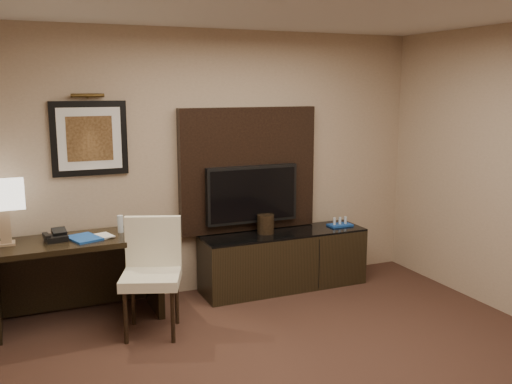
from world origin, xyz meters
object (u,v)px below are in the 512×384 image
desk (79,280)px  credenza (284,260)px  desk_phone (56,236)px  ice_bucket (266,224)px  table_lamp (4,212)px  minibar_tray (340,222)px  water_bottle (120,224)px  tv (252,194)px  desk_chair (151,277)px

desk → credenza: (2.11, 0.05, -0.08)m
desk_phone → ice_bucket: bearing=-6.2°
credenza → desk_phone: bearing=-179.0°
desk → desk_phone: size_ratio=7.81×
table_lamp → minibar_tray: size_ratio=2.27×
ice_bucket → water_bottle: bearing=-179.9°
desk_phone → table_lamp: bearing=165.1°
tv → desk_phone: 1.99m
water_bottle → desk_chair: bearing=-77.6°
tv → minibar_tray: (1.00, -0.14, -0.36)m
desk → desk_chair: 0.78m
tv → desk_phone: tv is taller
ice_bucket → minibar_tray: (0.89, -0.03, -0.05)m
credenza → water_bottle: 1.78m
desk → ice_bucket: (1.91, 0.08, 0.32)m
tv → desk_chair: 1.54m
table_lamp → minibar_tray: 3.40m
table_lamp → ice_bucket: size_ratio=2.94×
desk_chair → ice_bucket: (1.36, 0.63, 0.20)m
desk → desk_phone: bearing=178.0°
desk → water_bottle: (0.41, 0.08, 0.47)m
tv → water_bottle: (-1.39, -0.11, -0.16)m
credenza → ice_bucket: bearing=169.9°
credenza → minibar_tray: minibar_tray is taller
desk_chair → water_bottle: (-0.14, 0.62, 0.34)m
tv → table_lamp: size_ratio=1.70×
desk → water_bottle: water_bottle is taller
table_lamp → water_bottle: size_ratio=3.60×
ice_bucket → tv: bearing=136.2°
minibar_tray → credenza: bearing=-179.8°
credenza → desk_phone: (-2.28, -0.05, 0.52)m
desk → table_lamp: bearing=173.4°
table_lamp → ice_bucket: table_lamp is taller
desk → tv: 1.92m
water_bottle → minibar_tray: (2.39, -0.03, -0.20)m
desk_chair → desk_phone: 0.95m
credenza → ice_bucket: 0.45m
credenza → table_lamp: (-2.69, -0.01, 0.76)m
desk → credenza: size_ratio=0.81×
water_bottle → ice_bucket: size_ratio=0.82×
desk_chair → ice_bucket: size_ratio=5.14×
desk_chair → desk_phone: (-0.72, 0.54, 0.31)m
desk → table_lamp: 0.90m
credenza → water_bottle: bearing=178.7°
tv → water_bottle: tv is taller
desk_chair → ice_bucket: desk_chair is taller
credenza → desk_phone: 2.34m
table_lamp → tv: bearing=3.5°
tv → credenza: bearing=-24.5°
desk → credenza: bearing=-0.8°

